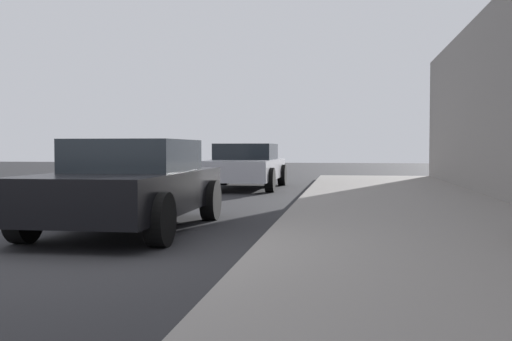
{
  "coord_description": "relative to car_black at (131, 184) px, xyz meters",
  "views": [
    {
      "loc": [
        2.95,
        -5.81,
        1.15
      ],
      "look_at": [
        1.87,
        1.17,
        0.88
      ],
      "focal_mm": 41.62,
      "sensor_mm": 36.0,
      "label": 1
    }
  ],
  "objects": [
    {
      "name": "car_silver",
      "position": [
        0.13,
        8.73,
        0.0
      ],
      "size": [
        2.02,
        4.5,
        1.27
      ],
      "rotation": [
        0.0,
        0.0,
        3.14
      ],
      "color": "#B7B7BF",
      "rests_on": "ground_plane"
    },
    {
      "name": "car_black",
      "position": [
        0.0,
        0.0,
        0.0
      ],
      "size": [
        1.93,
        4.06,
        1.27
      ],
      "rotation": [
        0.0,
        0.0,
        3.14
      ],
      "color": "black",
      "rests_on": "ground_plane"
    },
    {
      "name": "ground_plane",
      "position": [
        0.05,
        -2.13,
        -0.64
      ],
      "size": [
        80.0,
        80.0,
        0.0
      ],
      "primitive_type": "plane",
      "color": "#232326"
    },
    {
      "name": "sidewalk",
      "position": [
        4.05,
        -2.13,
        -0.57
      ],
      "size": [
        4.0,
        32.0,
        0.15
      ],
      "primitive_type": "cube",
      "color": "gray",
      "rests_on": "ground_plane"
    }
  ]
}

